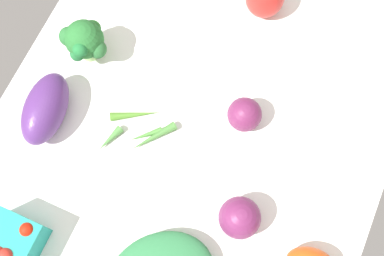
{
  "coord_description": "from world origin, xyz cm",
  "views": [
    {
      "loc": [
        -27.52,
        -12.24,
        98.39
      ],
      "look_at": [
        0.0,
        0.0,
        4.0
      ],
      "focal_mm": 47.96,
      "sensor_mm": 36.0,
      "label": 1
    }
  ],
  "objects": [
    {
      "name": "berry_basket",
      "position": [
        -33.04,
        20.43,
        6.05
      ],
      "size": [
        9.17,
        9.17,
        8.0
      ],
      "color": "teal",
      "rests_on": "tablecloth"
    },
    {
      "name": "okra_pile",
      "position": [
        -4.3,
        9.67,
        2.85
      ],
      "size": [
        12.84,
        13.56,
        1.78
      ],
      "color": "#50882D",
      "rests_on": "tablecloth"
    },
    {
      "name": "broccoli_head",
      "position": [
        6.59,
        25.99,
        8.2
      ],
      "size": [
        9.34,
        9.88,
        10.43
      ],
      "color": "#A3D37E",
      "rests_on": "tablecloth"
    },
    {
      "name": "eggplant",
      "position": [
        -8.44,
        27.1,
        5.94
      ],
      "size": [
        15.93,
        9.99,
        7.87
      ],
      "primitive_type": "ellipsoid",
      "rotation": [
        0.0,
        0.0,
        3.29
      ],
      "color": "#562D75",
      "rests_on": "tablecloth"
    },
    {
      "name": "red_onion_near_basket",
      "position": [
        6.21,
        -8.31,
        5.36
      ],
      "size": [
        6.72,
        6.72,
        6.72
      ],
      "primitive_type": "sphere",
      "color": "#6F2550",
      "rests_on": "tablecloth"
    },
    {
      "name": "red_onion_center",
      "position": [
        -12.53,
        -14.96,
        5.87
      ],
      "size": [
        7.74,
        7.74,
        7.74
      ],
      "primitive_type": "sphere",
      "color": "#702655",
      "rests_on": "tablecloth"
    },
    {
      "name": "tablecloth",
      "position": [
        0.0,
        0.0,
        1.0
      ],
      "size": [
        104.0,
        76.0,
        2.0
      ],
      "primitive_type": "cube",
      "color": "white",
      "rests_on": "ground"
    }
  ]
}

